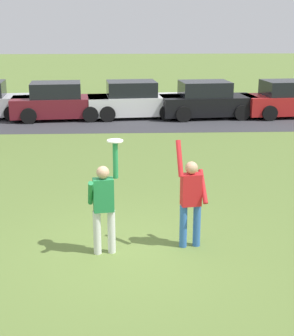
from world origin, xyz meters
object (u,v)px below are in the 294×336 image
Objects in this scene: person_catcher at (104,202)px; parked_car_black at (207,101)px; parked_car_maroon at (59,102)px; parked_car_white at (134,101)px; parked_car_red at (289,100)px; frisbee_disc at (115,141)px; person_defender at (191,197)px.

person_catcher is 0.49× the size of parked_car_black.
parked_car_maroon is 1.00× the size of parked_car_white.
parked_car_black is (3.99, 13.40, -0.25)m from person_catcher.
person_catcher is 15.54m from parked_car_red.
frisbee_disc reaches higher than parked_car_white.
parked_car_black is 3.70m from parked_car_red.
frisbee_disc is (-1.36, -0.19, 1.11)m from person_defender.
frisbee_disc reaches higher than parked_car_black.
parked_car_white is 1.00× the size of parked_car_red.
person_defender reaches higher than parked_car_black.
parked_car_maroon is (-2.45, 13.30, -0.25)m from person_catcher.
parked_car_maroon is at bearing 92.48° from person_catcher.
parked_car_black is at bearing 65.47° from person_catcher.
frisbee_disc is 0.07× the size of parked_car_maroon.
parked_car_maroon is 6.44m from parked_car_black.
frisbee_disc is 13.60m from parked_car_maroon.
parked_car_maroon and parked_car_black have the same top height.
frisbee_disc is at bearing -111.11° from parked_car_black.
person_defender reaches higher than parked_car_red.
person_catcher is 0.49× the size of parked_car_white.
parked_car_red is (10.14, 0.21, 0.00)m from parked_car_maroon.
parked_car_red is (7.47, 13.48, -1.37)m from frisbee_disc.
parked_car_black is (3.77, 13.37, -1.37)m from frisbee_disc.
person_catcher is at bearing 0.00° from person_defender.
person_defender is 0.48× the size of parked_car_white.
parked_car_white is 3.20m from parked_car_black.
frisbee_disc reaches higher than person_defender.
parked_car_white is (-0.78, 13.36, -0.25)m from person_defender.
person_defender reaches higher than parked_car_white.
parked_car_black is at bearing 74.25° from frisbee_disc.
person_catcher is 1.60m from person_defender.
person_defender is (1.58, 0.22, -0.00)m from person_catcher.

